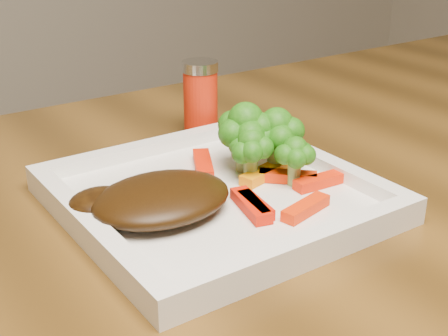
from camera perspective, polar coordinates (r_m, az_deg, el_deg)
plate at (r=0.59m, az=-0.80°, el=-2.98°), size 0.27×0.27×0.01m
steak at (r=0.55m, az=-5.72°, el=-2.77°), size 0.13×0.10×0.03m
broccoli_0 at (r=0.63m, az=1.97°, el=2.77°), size 0.08×0.08×0.07m
broccoli_1 at (r=0.63m, az=4.79°, el=2.52°), size 0.06×0.06×0.06m
broccoli_2 at (r=0.60m, az=6.50°, el=1.09°), size 0.05×0.05×0.06m
broccoli_3 at (r=0.61m, az=2.49°, el=1.64°), size 0.06×0.06×0.06m
carrot_0 at (r=0.56m, az=7.48°, el=-3.63°), size 0.06×0.03×0.01m
carrot_1 at (r=0.61m, az=8.78°, el=-1.18°), size 0.06×0.02×0.01m
carrot_2 at (r=0.56m, az=2.89°, el=-3.42°), size 0.02×0.05×0.01m
carrot_3 at (r=0.68m, az=3.94°, el=1.67°), size 0.05×0.03×0.01m
carrot_4 at (r=0.64m, az=-1.92°, el=0.36°), size 0.04×0.06×0.01m
carrot_5 at (r=0.61m, az=5.87°, el=-0.79°), size 0.05×0.05×0.01m
carrot_6 at (r=0.62m, az=3.72°, el=-0.46°), size 0.06×0.03×0.01m
spice_shaker at (r=0.75m, az=-2.16°, el=6.33°), size 0.05×0.05×0.09m
carrot_7 at (r=0.56m, az=2.47°, el=-3.43°), size 0.03×0.06×0.01m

